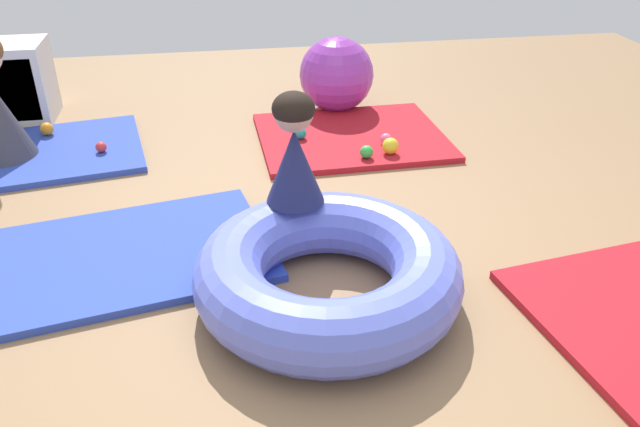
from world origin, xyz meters
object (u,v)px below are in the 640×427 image
(play_ball_teal, at_px, (301,133))
(storage_cube, at_px, (17,83))
(child_in_navy, at_px, (293,150))
(play_ball_orange, at_px, (47,129))
(play_ball_pink, at_px, (386,139))
(play_ball_red, at_px, (101,147))
(exercise_ball_large, at_px, (336,75))
(play_ball_yellow, at_px, (390,146))
(play_ball_green, at_px, (367,152))
(inflatable_cushion, at_px, (328,273))

(play_ball_teal, relative_size, storage_cube, 0.14)
(child_in_navy, height_order, play_ball_orange, child_in_navy)
(play_ball_pink, bearing_deg, play_ball_red, 174.42)
(exercise_ball_large, xyz_separation_m, storage_cube, (-2.29, 0.18, 0.00))
(play_ball_yellow, relative_size, play_ball_green, 1.27)
(play_ball_pink, xyz_separation_m, storage_cube, (-2.47, 0.97, 0.20))
(play_ball_yellow, distance_m, play_ball_orange, 2.31)
(play_ball_yellow, height_order, play_ball_orange, play_ball_yellow)
(child_in_navy, relative_size, exercise_ball_large, 0.95)
(play_ball_green, height_order, exercise_ball_large, exercise_ball_large)
(child_in_navy, height_order, play_ball_yellow, child_in_navy)
(inflatable_cushion, xyz_separation_m, play_ball_red, (-1.16, 1.72, -0.08))
(inflatable_cushion, relative_size, exercise_ball_large, 2.09)
(exercise_ball_large, bearing_deg, child_in_navy, -106.55)
(play_ball_pink, height_order, play_ball_green, play_ball_green)
(play_ball_pink, xyz_separation_m, play_ball_green, (-0.18, -0.19, 0.00))
(child_in_navy, xyz_separation_m, play_ball_green, (0.58, 0.95, -0.47))
(inflatable_cushion, distance_m, play_ball_yellow, 1.53)
(child_in_navy, relative_size, play_ball_orange, 5.98)
(child_in_navy, xyz_separation_m, play_ball_pink, (0.75, 1.14, -0.48))
(inflatable_cushion, distance_m, play_ball_orange, 2.59)
(play_ball_pink, relative_size, storage_cube, 0.13)
(child_in_navy, xyz_separation_m, play_ball_teal, (0.21, 1.32, -0.48))
(storage_cube, bearing_deg, play_ball_green, -26.79)
(child_in_navy, relative_size, play_ball_red, 7.60)
(play_ball_teal, height_order, exercise_ball_large, exercise_ball_large)
(play_ball_orange, xyz_separation_m, play_ball_green, (2.05, -0.73, -0.00))
(play_ball_pink, distance_m, play_ball_teal, 0.57)
(child_in_navy, bearing_deg, play_ball_orange, 47.47)
(inflatable_cushion, xyz_separation_m, play_ball_pink, (0.67, 1.54, -0.07))
(play_ball_green, bearing_deg, play_ball_teal, 134.24)
(play_ball_teal, xyz_separation_m, exercise_ball_large, (0.36, 0.60, 0.20))
(play_ball_green, distance_m, play_ball_teal, 0.52)
(play_ball_pink, height_order, play_ball_teal, play_ball_teal)
(play_ball_teal, distance_m, exercise_ball_large, 0.73)
(child_in_navy, distance_m, exercise_ball_large, 2.03)
(exercise_ball_large, bearing_deg, play_ball_yellow, -79.71)
(play_ball_yellow, height_order, play_ball_pink, play_ball_yellow)
(play_ball_yellow, bearing_deg, exercise_ball_large, 100.29)
(play_ball_orange, bearing_deg, play_ball_red, -41.84)
(inflatable_cushion, xyz_separation_m, child_in_navy, (-0.09, 0.40, 0.41))
(child_in_navy, bearing_deg, play_ball_yellow, -30.63)
(play_ball_orange, relative_size, play_ball_pink, 1.20)
(play_ball_green, bearing_deg, play_ball_pink, 47.54)
(play_ball_yellow, xyz_separation_m, play_ball_red, (-1.81, 0.33, -0.02))
(inflatable_cushion, relative_size, child_in_navy, 2.19)
(inflatable_cushion, xyz_separation_m, play_ball_orange, (-1.56, 2.07, -0.07))
(play_ball_green, relative_size, exercise_ball_large, 0.15)
(play_ball_teal, bearing_deg, play_ball_orange, 168.18)
(play_ball_orange, relative_size, storage_cube, 0.16)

